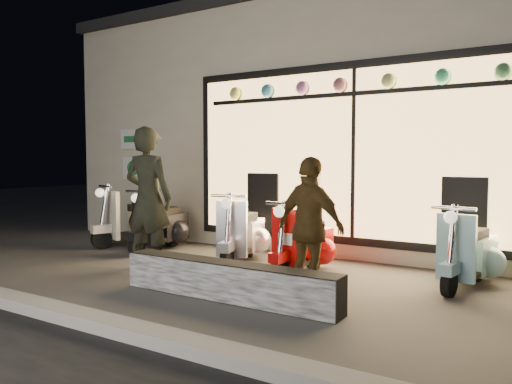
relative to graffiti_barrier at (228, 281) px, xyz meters
The scene contains 11 objects.
ground 0.79m from the graffiti_barrier, 122.12° to the left, with size 40.00×40.00×0.00m, color #383533.
kerb 1.42m from the graffiti_barrier, 106.82° to the right, with size 40.00×0.25×0.12m, color slate.
shop_building 5.96m from the graffiti_barrier, 94.10° to the left, with size 10.20×6.23×4.20m.
graffiti_barrier is the anchor object (origin of this frame).
scooter_silver 2.06m from the graffiti_barrier, 118.84° to the left, with size 0.67×1.35×0.97m.
scooter_red 1.62m from the graffiti_barrier, 85.84° to the left, with size 0.43×1.28×0.92m.
scooter_black 3.21m from the graffiti_barrier, 144.28° to the left, with size 0.53×1.35×0.96m.
scooter_cream 3.77m from the graffiti_barrier, 148.00° to the left, with size 0.79×1.38×1.00m.
scooter_blue 2.87m from the graffiti_barrier, 44.14° to the left, with size 0.54×1.31×0.93m.
man 2.05m from the graffiti_barrier, 159.15° to the left, with size 0.69×0.46×1.91m, color black.
woman 1.05m from the graffiti_barrier, 40.46° to the left, with size 0.88×0.37×1.51m, color #533B1A.
Camera 1 is at (3.38, -4.88, 1.48)m, focal length 35.00 mm.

